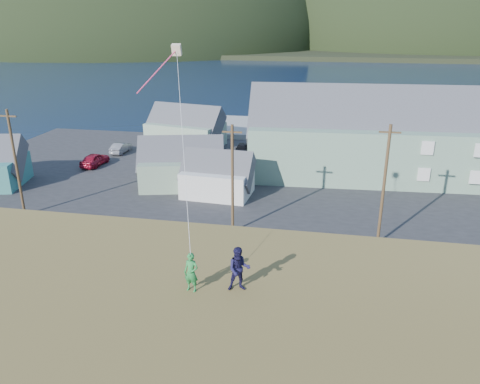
% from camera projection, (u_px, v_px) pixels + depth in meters
% --- Properties ---
extents(ground, '(900.00, 900.00, 0.00)m').
position_uv_depth(ground, '(224.00, 240.00, 38.54)').
color(ground, '#0A1638').
rests_on(ground, ground).
extents(grass_strip, '(110.00, 8.00, 0.10)m').
position_uv_depth(grass_strip, '(218.00, 251.00, 36.68)').
color(grass_strip, '#4C3D19').
rests_on(grass_strip, ground).
extents(waterfront_lot, '(72.00, 36.00, 0.12)m').
position_uv_depth(waterfront_lot, '(256.00, 175.00, 54.17)').
color(waterfront_lot, '#28282B').
rests_on(waterfront_lot, ground).
extents(wharf, '(26.00, 14.00, 0.90)m').
position_uv_depth(wharf, '(241.00, 127.00, 76.25)').
color(wharf, gray).
rests_on(wharf, ground).
extents(far_shore, '(900.00, 320.00, 2.00)m').
position_uv_depth(far_shore, '(321.00, 41.00, 342.06)').
color(far_shore, black).
rests_on(far_shore, ground).
extents(far_hills, '(760.00, 265.00, 143.00)m').
position_uv_depth(far_hills, '(378.00, 44.00, 288.95)').
color(far_hills, black).
rests_on(far_hills, ground).
extents(lodge, '(36.08, 12.03, 12.51)m').
position_uv_depth(lodge, '(410.00, 137.00, 51.83)').
color(lodge, slate).
rests_on(lodge, waterfront_lot).
extents(shed_palegreen_near, '(10.14, 7.60, 6.58)m').
position_uv_depth(shed_palegreen_near, '(181.00, 164.00, 50.02)').
color(shed_palegreen_near, slate).
rests_on(shed_palegreen_near, waterfront_lot).
extents(shed_white, '(7.51, 5.26, 5.71)m').
position_uv_depth(shed_white, '(217.00, 175.00, 47.33)').
color(shed_white, silver).
rests_on(shed_white, waterfront_lot).
extents(shed_palegreen_far, '(11.62, 8.13, 7.12)m').
position_uv_depth(shed_palegreen_far, '(185.00, 127.00, 65.88)').
color(shed_palegreen_far, gray).
rests_on(shed_palegreen_far, waterfront_lot).
extents(utility_poles, '(31.78, 0.24, 9.78)m').
position_uv_depth(utility_poles, '(201.00, 176.00, 38.58)').
color(utility_poles, '#47331E').
rests_on(utility_poles, waterfront_lot).
extents(parked_cars, '(18.81, 12.94, 1.57)m').
position_uv_depth(parked_cars, '(167.00, 154.00, 59.97)').
color(parked_cars, '#A4142B').
rests_on(parked_cars, waterfront_lot).
extents(kite_flyer_green, '(0.64, 0.48, 1.60)m').
position_uv_depth(kite_flyer_green, '(191.00, 272.00, 17.98)').
color(kite_flyer_green, '#217A36').
rests_on(kite_flyer_green, hillside).
extents(kite_flyer_navy, '(1.03, 0.89, 1.81)m').
position_uv_depth(kite_flyer_navy, '(239.00, 269.00, 18.00)').
color(kite_flyer_navy, '#181439').
rests_on(kite_flyer_navy, hillside).
extents(kite_rig, '(2.03, 4.23, 10.93)m').
position_uv_depth(kite_rig, '(174.00, 56.00, 22.92)').
color(kite_rig, beige).
rests_on(kite_rig, ground).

